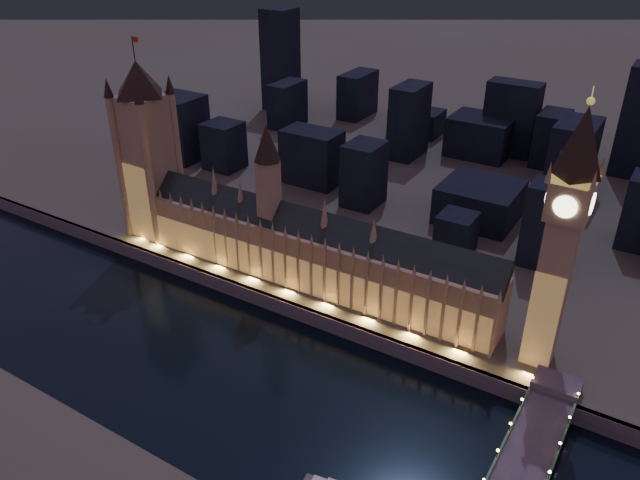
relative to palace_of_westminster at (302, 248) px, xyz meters
The scene contains 7 objects.
ground_plane 67.84m from the palace_of_westminster, 81.02° to the right, with size 2000.00×2000.00×0.00m, color black.
north_bank 458.91m from the palace_of_westminster, 88.78° to the left, with size 2000.00×960.00×8.00m, color brown.
embankment_wall 32.03m from the palace_of_westminster, 64.81° to the right, with size 2000.00×2.50×8.00m, color #454151.
palace_of_westminster is the anchor object (origin of this frame).
victoria_tower 106.44m from the palace_of_westminster, behind, with size 31.68×31.68×109.64m.
elizabeth_tower 126.33m from the palace_of_westminster, ahead, with size 18.00×18.00×114.81m.
city_backdrop 190.03m from the palace_of_westminster, 78.21° to the left, with size 469.02×215.63×87.71m.
Camera 1 is at (139.31, -161.37, 177.28)m, focal length 35.00 mm.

